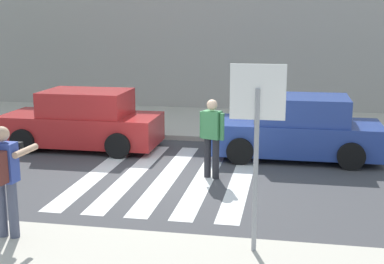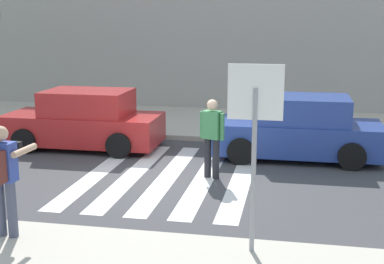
{
  "view_description": "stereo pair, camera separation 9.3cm",
  "coord_description": "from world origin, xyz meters",
  "px_view_note": "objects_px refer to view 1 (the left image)",
  "views": [
    {
      "loc": [
        2.58,
        -10.83,
        3.44
      ],
      "look_at": [
        0.6,
        -0.2,
        1.1
      ],
      "focal_mm": 50.0,
      "sensor_mm": 36.0,
      "label": 1
    },
    {
      "loc": [
        2.67,
        -10.81,
        3.44
      ],
      "look_at": [
        0.6,
        -0.2,
        1.1
      ],
      "focal_mm": 50.0,
      "sensor_mm": 36.0,
      "label": 2
    }
  ],
  "objects_px": {
    "stop_sign": "(257,117)",
    "parked_car_red": "(83,121)",
    "photographer_with_backpack": "(3,173)",
    "parked_car_blue": "(297,129)",
    "pedestrian_crossing": "(212,134)"
  },
  "relations": [
    {
      "from": "stop_sign",
      "to": "parked_car_red",
      "type": "bearing_deg",
      "value": 129.92
    },
    {
      "from": "photographer_with_backpack",
      "to": "parked_car_blue",
      "type": "relative_size",
      "value": 0.42
    },
    {
      "from": "pedestrian_crossing",
      "to": "parked_car_blue",
      "type": "bearing_deg",
      "value": 48.67
    },
    {
      "from": "stop_sign",
      "to": "parked_car_blue",
      "type": "relative_size",
      "value": 0.65
    },
    {
      "from": "stop_sign",
      "to": "parked_car_blue",
      "type": "height_order",
      "value": "stop_sign"
    },
    {
      "from": "pedestrian_crossing",
      "to": "parked_car_red",
      "type": "distance_m",
      "value": 4.29
    },
    {
      "from": "photographer_with_backpack",
      "to": "parked_car_blue",
      "type": "xyz_separation_m",
      "value": [
        4.35,
        6.12,
        -0.44
      ]
    },
    {
      "from": "parked_car_red",
      "to": "parked_car_blue",
      "type": "distance_m",
      "value": 5.56
    },
    {
      "from": "pedestrian_crossing",
      "to": "parked_car_blue",
      "type": "distance_m",
      "value": 2.76
    },
    {
      "from": "pedestrian_crossing",
      "to": "parked_car_blue",
      "type": "xyz_separation_m",
      "value": [
        1.81,
        2.06,
        -0.25
      ]
    },
    {
      "from": "pedestrian_crossing",
      "to": "photographer_with_backpack",
      "type": "bearing_deg",
      "value": -122.0
    },
    {
      "from": "parked_car_red",
      "to": "stop_sign",
      "type": "bearing_deg",
      "value": -50.08
    },
    {
      "from": "photographer_with_backpack",
      "to": "parked_car_red",
      "type": "xyz_separation_m",
      "value": [
        -1.21,
        6.12,
        -0.44
      ]
    },
    {
      "from": "photographer_with_backpack",
      "to": "parked_car_red",
      "type": "height_order",
      "value": "photographer_with_backpack"
    },
    {
      "from": "parked_car_blue",
      "to": "pedestrian_crossing",
      "type": "bearing_deg",
      "value": -131.33
    }
  ]
}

